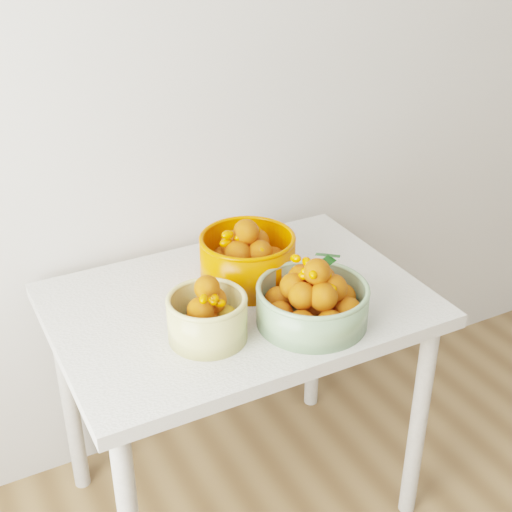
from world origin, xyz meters
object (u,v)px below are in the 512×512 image
object	(u,v)px
table	(239,328)
bowl_cream	(207,316)
bowl_orange	(247,257)
bowl_green	(313,300)

from	to	relation	value
table	bowl_cream	size ratio (longest dim) A/B	4.11
bowl_cream	bowl_orange	world-z (taller)	bowl_orange
table	bowl_cream	xyz separation A→B (m)	(-0.15, -0.13, 0.16)
table	bowl_cream	distance (m)	0.25
bowl_cream	bowl_green	xyz separation A→B (m)	(0.27, -0.06, -0.00)
bowl_green	table	bearing A→B (deg)	122.86
table	bowl_green	distance (m)	0.27
bowl_cream	bowl_orange	bearing A→B (deg)	43.19
bowl_green	bowl_orange	distance (m)	0.27
bowl_cream	bowl_orange	size ratio (longest dim) A/B	0.73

